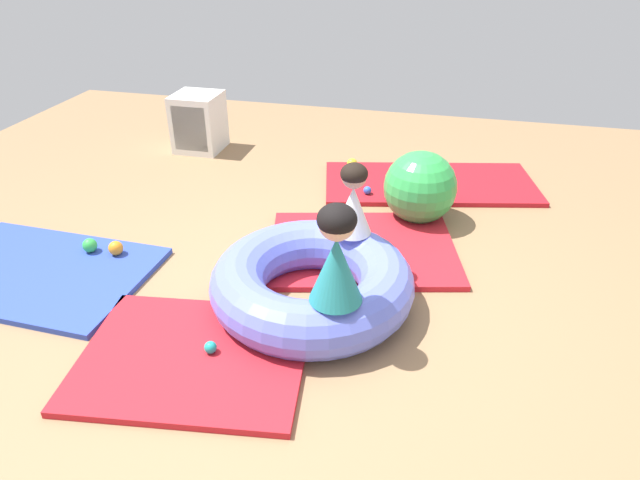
{
  "coord_description": "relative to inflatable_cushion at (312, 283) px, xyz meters",
  "views": [
    {
      "loc": [
        0.83,
        -2.7,
        2.11
      ],
      "look_at": [
        0.12,
        0.23,
        0.35
      ],
      "focal_mm": 31.94,
      "sensor_mm": 36.0,
      "label": 1
    }
  ],
  "objects": [
    {
      "name": "play_ball_orange",
      "position": [
        -1.45,
        0.19,
        -0.08
      ],
      "size": [
        0.1,
        0.1,
        0.1
      ],
      "primitive_type": "sphere",
      "color": "orange",
      "rests_on": "gym_mat_front"
    },
    {
      "name": "play_ball_yellow",
      "position": [
        -0.15,
        2.06,
        -0.08
      ],
      "size": [
        0.1,
        0.1,
        0.1
      ],
      "primitive_type": "sphere",
      "color": "yellow",
      "rests_on": "gym_mat_far_left"
    },
    {
      "name": "child_in_teal",
      "position": [
        0.22,
        -0.35,
        0.43
      ],
      "size": [
        0.34,
        0.34,
        0.55
      ],
      "rotation": [
        0.0,
        0.0,
        6.08
      ],
      "color": "teal",
      "rests_on": "inflatable_cushion"
    },
    {
      "name": "gym_mat_far_left",
      "position": [
        0.57,
        1.94,
        -0.15
      ],
      "size": [
        1.96,
        1.23,
        0.04
      ],
      "primitive_type": "cube",
      "rotation": [
        0.0,
        0.0,
        0.22
      ],
      "color": "#B21923",
      "rests_on": "ground"
    },
    {
      "name": "play_ball_green",
      "position": [
        -1.64,
        0.18,
        -0.08
      ],
      "size": [
        0.1,
        0.1,
        0.1
      ],
      "primitive_type": "sphere",
      "color": "green",
      "rests_on": "gym_mat_front"
    },
    {
      "name": "gym_mat_front",
      "position": [
        -1.85,
        -0.11,
        -0.15
      ],
      "size": [
        1.48,
        1.04,
        0.04
      ],
      "primitive_type": "cube",
      "rotation": [
        0.0,
        0.0,
        -0.03
      ],
      "color": "#2D47B7",
      "rests_on": "ground"
    },
    {
      "name": "exercise_ball_large",
      "position": [
        0.52,
        1.27,
        0.11
      ],
      "size": [
        0.56,
        0.56,
        0.56
      ],
      "primitive_type": "sphere",
      "color": "green",
      "rests_on": "ground"
    },
    {
      "name": "play_ball_teal",
      "position": [
        -0.41,
        -0.59,
        -0.09
      ],
      "size": [
        0.07,
        0.07,
        0.07
      ],
      "primitive_type": "sphere",
      "color": "teal",
      "rests_on": "gym_mat_near_left"
    },
    {
      "name": "child_in_white",
      "position": [
        0.17,
        0.38,
        0.39
      ],
      "size": [
        0.34,
        0.34,
        0.47
      ],
      "rotation": [
        0.0,
        0.0,
        5.51
      ],
      "color": "white",
      "rests_on": "inflatable_cushion"
    },
    {
      "name": "play_ball_blue",
      "position": [
        0.08,
        1.56,
        -0.09
      ],
      "size": [
        0.07,
        0.07,
        0.07
      ],
      "primitive_type": "sphere",
      "color": "blue",
      "rests_on": "gym_mat_far_left"
    },
    {
      "name": "gym_mat_center_rear",
      "position": [
        0.19,
        0.71,
        -0.15
      ],
      "size": [
        1.51,
        1.3,
        0.04
      ],
      "primitive_type": "cube",
      "rotation": [
        0.0,
        0.0,
        0.24
      ],
      "color": "red",
      "rests_on": "ground"
    },
    {
      "name": "storage_cube",
      "position": [
        -1.75,
        2.27,
        0.11
      ],
      "size": [
        0.44,
        0.44,
        0.56
      ],
      "color": "white",
      "rests_on": "ground"
    },
    {
      "name": "gym_mat_near_left",
      "position": [
        -0.5,
        -0.63,
        -0.15
      ],
      "size": [
        1.31,
        1.11,
        0.04
      ],
      "primitive_type": "cube",
      "rotation": [
        0.0,
        0.0,
        0.13
      ],
      "color": "red",
      "rests_on": "ground"
    },
    {
      "name": "ground_plane",
      "position": [
        -0.12,
        -0.03,
        -0.17
      ],
      "size": [
        8.0,
        8.0,
        0.0
      ],
      "primitive_type": "plane",
      "color": "#93704C"
    },
    {
      "name": "inflatable_cushion",
      "position": [
        0.0,
        0.0,
        0.0
      ],
      "size": [
        1.23,
        1.23,
        0.33
      ],
      "primitive_type": "torus",
      "color": "#6070E5",
      "rests_on": "ground"
    }
  ]
}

